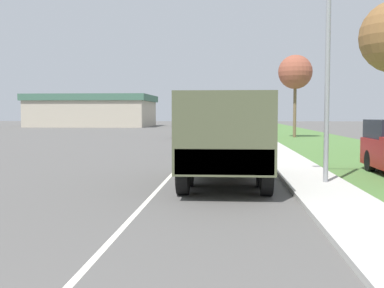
{
  "coord_description": "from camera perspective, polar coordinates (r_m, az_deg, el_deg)",
  "views": [
    {
      "loc": [
        1.92,
        -1.66,
        2.1
      ],
      "look_at": [
        0.74,
        14.19,
        1.09
      ],
      "focal_mm": 45.0,
      "sensor_mm": 36.0,
      "label": 1
    }
  ],
  "objects": [
    {
      "name": "sidewalk_right",
      "position": [
        41.78,
        7.82,
        0.8
      ],
      "size": [
        1.8,
        120.0,
        0.12
      ],
      "color": "beige",
      "rests_on": "ground"
    },
    {
      "name": "ground_plane",
      "position": [
        41.75,
        1.64,
        0.75
      ],
      "size": [
        180.0,
        180.0,
        0.0
      ],
      "primitive_type": "plane",
      "color": "#565451"
    },
    {
      "name": "building_distant",
      "position": [
        79.89,
        -11.58,
        3.9
      ],
      "size": [
        19.02,
        14.42,
        5.06
      ],
      "color": "#B2A893",
      "rests_on": "ground"
    },
    {
      "name": "grass_strip_right",
      "position": [
        42.29,
        13.78,
        0.7
      ],
      "size": [
        7.0,
        120.0,
        0.02
      ],
      "color": "#4C7538",
      "rests_on": "ground"
    },
    {
      "name": "lane_centre_stripe",
      "position": [
        41.75,
        1.64,
        0.75
      ],
      "size": [
        0.12,
        120.0,
        0.0
      ],
      "color": "silver",
      "rests_on": "ground"
    },
    {
      "name": "military_truck",
      "position": [
        14.39,
        3.95,
        1.34
      ],
      "size": [
        2.43,
        6.82,
        2.63
      ],
      "color": "#606647",
      "rests_on": "ground"
    },
    {
      "name": "car_second_ahead",
      "position": [
        41.22,
        -0.56,
        1.68
      ],
      "size": [
        1.79,
        4.7,
        1.54
      ],
      "color": "black",
      "rests_on": "ground"
    },
    {
      "name": "lamp_post",
      "position": [
        14.61,
        15.15,
        14.89
      ],
      "size": [
        1.69,
        0.24,
        8.33
      ],
      "color": "gray",
      "rests_on": "sidewalk_right"
    },
    {
      "name": "car_third_ahead",
      "position": [
        54.38,
        0.23,
        2.14
      ],
      "size": [
        1.94,
        4.42,
        1.51
      ],
      "color": "tan",
      "rests_on": "ground"
    },
    {
      "name": "tree_far_right",
      "position": [
        43.14,
        12.14,
        8.29
      ],
      "size": [
        2.96,
        2.96,
        7.17
      ],
      "color": "brown",
      "rests_on": "grass_strip_right"
    },
    {
      "name": "car_nearest_ahead",
      "position": [
        24.99,
        3.17,
        0.38
      ],
      "size": [
        1.89,
        4.29,
        1.52
      ],
      "color": "#336B3D",
      "rests_on": "ground"
    }
  ]
}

